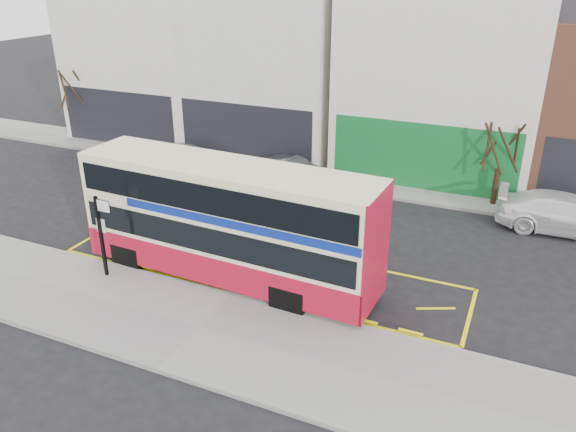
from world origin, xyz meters
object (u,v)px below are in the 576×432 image
at_px(double_decker_bus, 229,221).
at_px(bus_stop_post, 102,229).
at_px(car_grey, 292,171).
at_px(car_white, 566,214).
at_px(car_silver, 189,156).
at_px(street_tree_right, 504,135).
at_px(street_tree_left, 74,77).

xyz_separation_m(double_decker_bus, bus_stop_post, (-3.71, -1.70, -0.24)).
height_order(car_grey, car_white, car_white).
bearing_deg(car_grey, double_decker_bus, -165.74).
relative_size(double_decker_bus, car_grey, 2.61).
height_order(car_silver, street_tree_right, street_tree_right).
distance_m(double_decker_bus, street_tree_right, 12.35).
relative_size(bus_stop_post, car_grey, 0.73).
bearing_deg(bus_stop_post, car_grey, 79.33).
relative_size(bus_stop_post, street_tree_right, 0.60).
bearing_deg(double_decker_bus, street_tree_right, 55.82).
bearing_deg(double_decker_bus, bus_stop_post, -152.88).
bearing_deg(bus_stop_post, double_decker_bus, 25.05).
xyz_separation_m(double_decker_bus, street_tree_left, (-16.06, 10.63, 1.56)).
bearing_deg(street_tree_left, bus_stop_post, -44.98).
bearing_deg(car_grey, car_silver, 93.56).
xyz_separation_m(car_grey, street_tree_left, (-14.42, 1.78, 3.02)).
distance_m(car_white, street_tree_right, 3.98).
xyz_separation_m(car_silver, street_tree_right, (14.78, 1.00, 2.58)).
distance_m(double_decker_bus, street_tree_left, 19.32).
distance_m(car_white, street_tree_left, 26.43).
distance_m(car_silver, street_tree_right, 15.04).
height_order(bus_stop_post, car_grey, bus_stop_post).
relative_size(car_silver, street_tree_right, 0.79).
height_order(bus_stop_post, car_white, bus_stop_post).
bearing_deg(car_white, double_decker_bus, 127.63).
bearing_deg(bus_stop_post, street_tree_right, 46.72).
relative_size(double_decker_bus, car_white, 1.97).
bearing_deg(street_tree_left, car_silver, -11.55).
bearing_deg(car_grey, bus_stop_post, 172.65).
bearing_deg(double_decker_bus, street_tree_left, 148.99).
bearing_deg(car_white, street_tree_left, 83.04).
bearing_deg(bus_stop_post, street_tree_left, 135.46).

